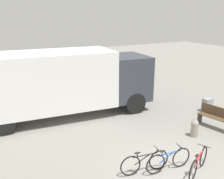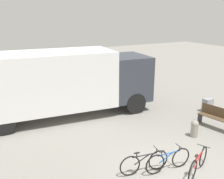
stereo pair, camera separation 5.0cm
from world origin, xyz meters
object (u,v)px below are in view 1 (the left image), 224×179
object	(u,v)px
park_bench	(219,117)
bollard_near_bench	(195,128)
delivery_truck	(60,81)
bicycle_near	(145,162)
utility_box	(207,105)
bicycle_middle	(169,160)
bicycle_far	(198,163)

from	to	relation	value
park_bench	bollard_near_bench	world-z (taller)	park_bench
delivery_truck	bicycle_near	bearing A→B (deg)	-75.68
delivery_truck	utility_box	world-z (taller)	delivery_truck
delivery_truck	bollard_near_bench	world-z (taller)	delivery_truck
park_bench	bicycle_near	world-z (taller)	park_bench
bicycle_near	bollard_near_bench	size ratio (longest dim) A/B	2.29
bollard_near_bench	utility_box	distance (m)	3.23
park_bench	utility_box	xyz separation A→B (m)	(1.22, 1.69, -0.19)
bicycle_middle	bollard_near_bench	bearing A→B (deg)	32.32
bicycle_near	bicycle_far	bearing A→B (deg)	-20.26
bicycle_near	bollard_near_bench	bearing A→B (deg)	26.55
park_bench	utility_box	world-z (taller)	park_bench
bicycle_near	utility_box	bearing A→B (deg)	33.67
park_bench	bicycle_middle	bearing A→B (deg)	97.14
park_bench	bicycle_near	xyz separation A→B (m)	(-4.86, -1.04, -0.17)
bollard_near_bench	delivery_truck	bearing A→B (deg)	130.44
delivery_truck	bicycle_middle	bearing A→B (deg)	-69.33
park_bench	bicycle_far	world-z (taller)	park_bench
bicycle_middle	utility_box	xyz separation A→B (m)	(5.32, 3.02, -0.01)
bicycle_far	bicycle_middle	bearing A→B (deg)	118.33
park_bench	utility_box	distance (m)	2.09
bicycle_middle	bollard_near_bench	distance (m)	2.89
bicycle_far	bollard_near_bench	world-z (taller)	bicycle_far
delivery_truck	utility_box	distance (m)	7.76
bollard_near_bench	bicycle_middle	bearing A→B (deg)	-153.02
park_bench	bicycle_far	bearing A→B (deg)	108.83
bicycle_near	utility_box	size ratio (longest dim) A/B	2.35
bicycle_near	bicycle_far	distance (m)	1.74
bicycle_far	delivery_truck	bearing A→B (deg)	84.70
bicycle_middle	bicycle_far	xyz separation A→B (m)	(0.76, -0.58, 0.00)
delivery_truck	bicycle_far	distance (m)	7.33
bicycle_near	bollard_near_bench	world-z (taller)	bicycle_near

